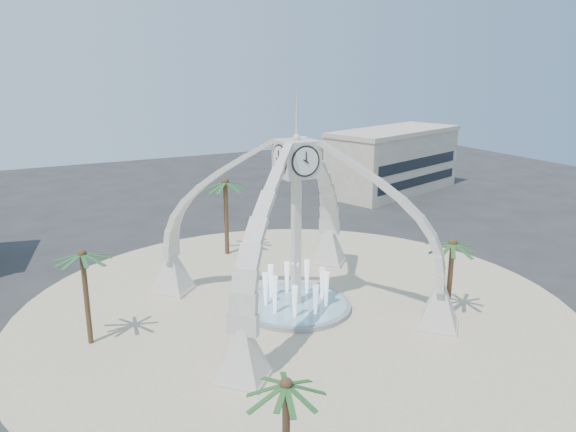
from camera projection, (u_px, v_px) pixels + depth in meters
name	position (u px, v px, depth m)	size (l,w,h in m)	color
ground	(296.00, 309.00, 40.81)	(140.00, 140.00, 0.00)	#282828
plaza	(296.00, 308.00, 40.80)	(40.00, 40.00, 0.06)	beige
clock_tower	(296.00, 223.00, 39.09)	(17.94, 17.94, 16.30)	beige
fountain	(296.00, 305.00, 40.74)	(8.00, 8.00, 3.62)	#969699
building_ne	(393.00, 160.00, 76.90)	(21.87, 14.17, 8.60)	beige
palm_east	(453.00, 244.00, 38.25)	(4.09, 4.09, 6.17)	brown
palm_west	(82.00, 255.00, 34.20)	(4.15, 4.15, 6.72)	brown
palm_north	(225.00, 183.00, 50.62)	(4.54, 4.54, 7.71)	brown
palm_south	(286.00, 386.00, 22.14)	(4.41, 4.41, 5.70)	brown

